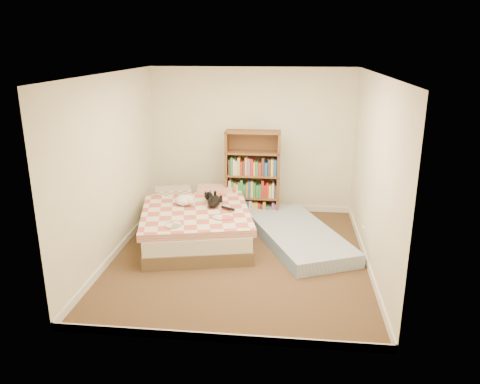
# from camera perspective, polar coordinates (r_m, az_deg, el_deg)

# --- Properties ---
(room) EXTENTS (3.51, 4.01, 2.51)m
(room) POSITION_cam_1_polar(r_m,az_deg,el_deg) (6.23, -0.06, 2.14)
(room) COLOR #4A3620
(room) RESTS_ON ground
(bed) EXTENTS (1.93, 2.41, 0.57)m
(bed) POSITION_cam_1_polar(r_m,az_deg,el_deg) (7.21, -5.35, -3.59)
(bed) COLOR brown
(bed) RESTS_ON room
(bookshelf) EXTENTS (0.91, 0.30, 1.51)m
(bookshelf) POSITION_cam_1_polar(r_m,az_deg,el_deg) (7.93, 1.55, 0.71)
(bookshelf) COLOR brown
(bookshelf) RESTS_ON room
(floor_mattress) EXTENTS (1.77, 2.40, 0.20)m
(floor_mattress) POSITION_cam_1_polar(r_m,az_deg,el_deg) (7.14, 7.03, -5.28)
(floor_mattress) COLOR #6F8EB9
(floor_mattress) RESTS_ON room
(black_cat) EXTENTS (0.38, 0.73, 0.16)m
(black_cat) POSITION_cam_1_polar(r_m,az_deg,el_deg) (7.13, -3.13, -1.02)
(black_cat) COLOR black
(black_cat) RESTS_ON bed
(white_dog) EXTENTS (0.34, 0.36, 0.15)m
(white_dog) POSITION_cam_1_polar(r_m,az_deg,el_deg) (7.16, -6.72, -1.00)
(white_dog) COLOR white
(white_dog) RESTS_ON bed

